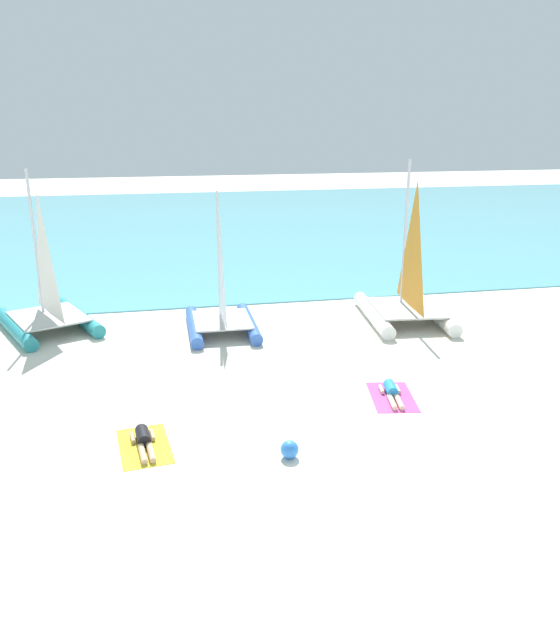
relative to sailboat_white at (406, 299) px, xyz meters
The scene contains 10 objects.
ground_plane 5.89m from the sailboat_white, 152.62° to the left, with size 120.00×120.00×0.00m, color silver.
ocean_water 23.75m from the sailboat_white, 102.59° to the left, with size 120.00×40.00×0.05m, color #5BB2C1.
sailboat_white is the anchor object (origin of this frame).
sailboat_teal 12.63m from the sailboat_white, behind, with size 4.12×4.90×5.45m.
sailboat_blue 6.64m from the sailboat_white, behind, with size 2.38×3.68×4.76m.
towel_left 11.89m from the sailboat_white, 141.48° to the right, with size 1.10×1.90×0.01m, color yellow.
sunbather_left 11.85m from the sailboat_white, 141.75° to the right, with size 0.59×1.57×0.30m.
towel_right 6.76m from the sailboat_white, 115.27° to the right, with size 1.10×1.90×0.01m, color #D84C99.
sunbather_right 6.69m from the sailboat_white, 115.42° to the right, with size 0.68×1.56×0.30m.
beach_ball 10.56m from the sailboat_white, 125.99° to the right, with size 0.40×0.40×0.40m, color #337FE5.
Camera 1 is at (-3.65, -12.83, 7.00)m, focal length 34.90 mm.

